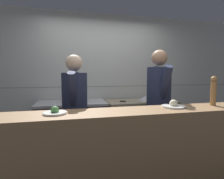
# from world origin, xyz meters

# --- Properties ---
(wall_back_tiled) EXTENTS (8.00, 0.06, 2.60)m
(wall_back_tiled) POSITION_xyz_m (0.00, 1.53, 1.30)
(wall_back_tiled) COLOR silver
(wall_back_tiled) RESTS_ON ground_plane
(oven_range) EXTENTS (1.19, 0.71, 0.91)m
(oven_range) POSITION_xyz_m (-0.61, 1.13, 0.46)
(oven_range) COLOR #232326
(oven_range) RESTS_ON ground_plane
(prep_counter) EXTENTS (1.34, 0.65, 0.89)m
(prep_counter) POSITION_xyz_m (0.70, 1.13, 0.44)
(prep_counter) COLOR gray
(prep_counter) RESTS_ON ground_plane
(pass_counter) EXTENTS (3.22, 0.45, 1.02)m
(pass_counter) POSITION_xyz_m (0.09, -0.29, 0.51)
(pass_counter) COLOR #93704C
(pass_counter) RESTS_ON ground_plane
(stock_pot) EXTENTS (0.30, 0.30, 0.24)m
(stock_pot) POSITION_xyz_m (-0.53, 1.17, 1.04)
(stock_pot) COLOR #2D2D33
(stock_pot) RESTS_ON oven_range
(mixing_bowl_steel) EXTENTS (0.28, 0.28, 0.09)m
(mixing_bowl_steel) POSITION_xyz_m (0.79, 1.13, 0.94)
(mixing_bowl_steel) COLOR #B7BABF
(mixing_bowl_steel) RESTS_ON prep_counter
(chefs_knife) EXTENTS (0.39, 0.12, 0.02)m
(chefs_knife) POSITION_xyz_m (0.40, 1.03, 0.90)
(chefs_knife) COLOR #B7BABF
(chefs_knife) RESTS_ON prep_counter
(plated_dish_main) EXTENTS (0.22, 0.22, 0.08)m
(plated_dish_main) POSITION_xyz_m (-0.78, -0.28, 1.04)
(plated_dish_main) COLOR white
(plated_dish_main) RESTS_ON pass_counter
(plated_dish_appetiser) EXTENTS (0.27, 0.27, 0.09)m
(plated_dish_appetiser) POSITION_xyz_m (0.52, -0.24, 1.04)
(plated_dish_appetiser) COLOR white
(plated_dish_appetiser) RESTS_ON pass_counter
(pepper_mill) EXTENTS (0.07, 0.07, 0.36)m
(pepper_mill) POSITION_xyz_m (1.06, -0.24, 1.20)
(pepper_mill) COLOR #AD7A47
(pepper_mill) RESTS_ON pass_counter
(chef_head_cook) EXTENTS (0.38, 0.73, 1.66)m
(chef_head_cook) POSITION_xyz_m (-0.58, 0.39, 0.92)
(chef_head_cook) COLOR black
(chef_head_cook) RESTS_ON ground_plane
(chef_sous) EXTENTS (0.40, 0.77, 1.76)m
(chef_sous) POSITION_xyz_m (0.66, 0.38, 0.98)
(chef_sous) COLOR black
(chef_sous) RESTS_ON ground_plane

